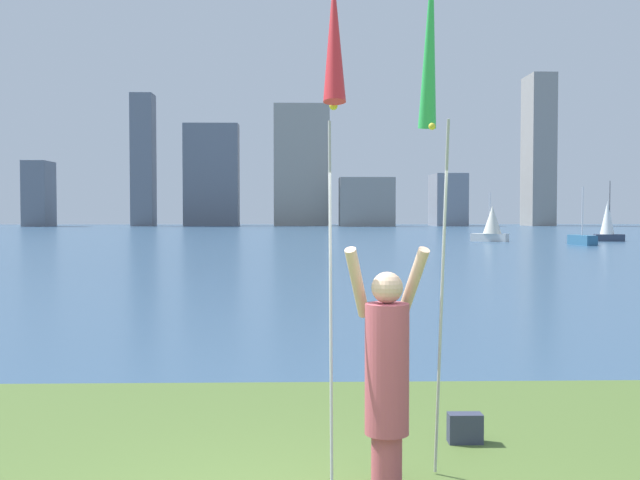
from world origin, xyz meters
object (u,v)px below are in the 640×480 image
at_px(sailboat_5, 582,240).
at_px(sailboat_2, 608,223).
at_px(person, 387,370).
at_px(kite_flag_left, 334,55).
at_px(sailboat_4, 492,224).
at_px(kite_flag_right, 430,48).
at_px(bag, 465,428).

bearing_deg(sailboat_5, sailboat_2, 56.24).
xyz_separation_m(person, sailboat_2, (21.42, 49.24, 0.34)).
xyz_separation_m(kite_flag_left, sailboat_4, (13.42, 49.51, -2.07)).
bearing_deg(kite_flag_left, sailboat_5, 67.83).
height_order(sailboat_4, sailboat_5, sailboat_5).
bearing_deg(person, kite_flag_left, -127.11).
relative_size(kite_flag_right, sailboat_4, 1.28).
height_order(person, sailboat_4, sailboat_4).
bearing_deg(sailboat_4, kite_flag_left, -105.16).
bearing_deg(person, sailboat_4, 80.10).
relative_size(kite_flag_right, sailboat_5, 1.20).
distance_m(bag, sailboat_2, 52.29).
distance_m(person, sailboat_4, 50.72).
xyz_separation_m(sailboat_4, sailboat_5, (4.36, -5.89, -0.89)).
bearing_deg(kite_flag_right, sailboat_4, 75.47).
xyz_separation_m(kite_flag_left, sailboat_5, (17.78, 43.62, -2.96)).
relative_size(bag, sailboat_5, 0.09).
distance_m(sailboat_2, sailboat_4, 8.44).
height_order(kite_flag_right, sailboat_4, kite_flag_right).
relative_size(person, sailboat_5, 0.52).
bearing_deg(sailboat_2, sailboat_4, -178.55).
height_order(kite_flag_left, sailboat_5, kite_flag_left).
bearing_deg(sailboat_2, kite_flag_right, -113.35).
height_order(sailboat_2, sailboat_4, sailboat_2).
xyz_separation_m(kite_flag_right, sailboat_4, (12.54, 48.37, -2.36)).
height_order(kite_flag_right, bag, kite_flag_right).
distance_m(bag, sailboat_5, 45.08).
xyz_separation_m(bag, sailboat_5, (16.46, 41.97, 0.20)).
height_order(kite_flag_left, sailboat_2, sailboat_2).
height_order(kite_flag_left, kite_flag_right, kite_flag_right).
relative_size(kite_flag_left, bag, 12.20).
height_order(sailboat_2, sailboat_5, sailboat_2).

